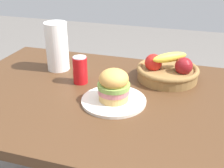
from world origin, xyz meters
name	(u,v)px	position (x,y,z in m)	size (l,w,h in m)	color
dining_table	(110,115)	(0.00, 0.00, 0.65)	(1.40, 0.90, 0.75)	#4C301C
plate	(114,101)	(0.03, -0.05, 0.76)	(0.26, 0.26, 0.01)	silver
sandwich	(114,85)	(0.03, -0.05, 0.83)	(0.13, 0.13, 0.13)	#DBAD60
soda_can	(80,70)	(-0.17, 0.07, 0.81)	(0.07, 0.07, 0.13)	red
fruit_basket	(168,70)	(0.21, 0.23, 0.79)	(0.29, 0.29, 0.14)	olive
paper_towel_roll	(57,47)	(-0.34, 0.19, 0.87)	(0.11, 0.11, 0.24)	white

